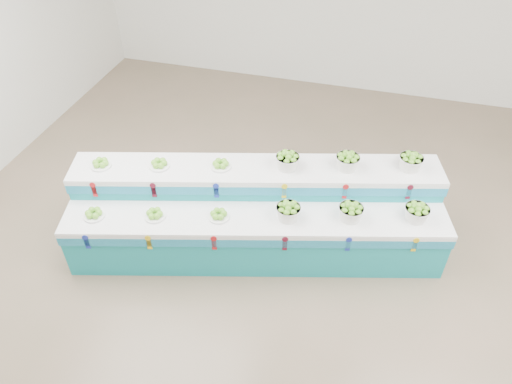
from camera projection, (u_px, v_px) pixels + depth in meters
The scene contains 14 objects.
ground at pixel (312, 289), 5.65m from camera, with size 10.00×10.00×0.00m, color brown.
display_stand at pixel (256, 214), 5.88m from camera, with size 4.48×1.15×1.02m, color teal, non-canonical shape.
plate_lower_left at pixel (94, 213), 5.51m from camera, with size 0.25×0.25×0.10m, color white.
plate_lower_mid at pixel (155, 214), 5.51m from camera, with size 0.25×0.25×0.10m, color white.
plate_lower_right at pixel (219, 214), 5.50m from camera, with size 0.25×0.25×0.10m, color white.
basket_lower_left at pixel (288, 211), 5.46m from camera, with size 0.28×0.28×0.21m, color silver, non-canonical shape.
basket_lower_mid at pixel (351, 212), 5.45m from camera, with size 0.28×0.28×0.21m, color silver, non-canonical shape.
basket_lower_right at pixel (417, 212), 5.44m from camera, with size 0.28×0.28×0.21m, color silver, non-canonical shape.
plate_upper_left at pixel (101, 163), 5.74m from camera, with size 0.25×0.25×0.10m, color white.
plate_upper_mid at pixel (159, 163), 5.73m from camera, with size 0.25×0.25×0.10m, color white.
plate_upper_right at pixel (221, 164), 5.72m from camera, with size 0.25×0.25×0.10m, color white.
basket_upper_left at pixel (288, 160), 5.68m from camera, with size 0.28×0.28×0.21m, color silver, non-canonical shape.
basket_upper_mid at pixel (348, 161), 5.67m from camera, with size 0.28×0.28×0.21m, color silver, non-canonical shape.
basket_upper_right at pixel (411, 161), 5.67m from camera, with size 0.28×0.28×0.21m, color silver, non-canonical shape.
Camera 1 is at (0.32, -3.59, 4.55)m, focal length 33.76 mm.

